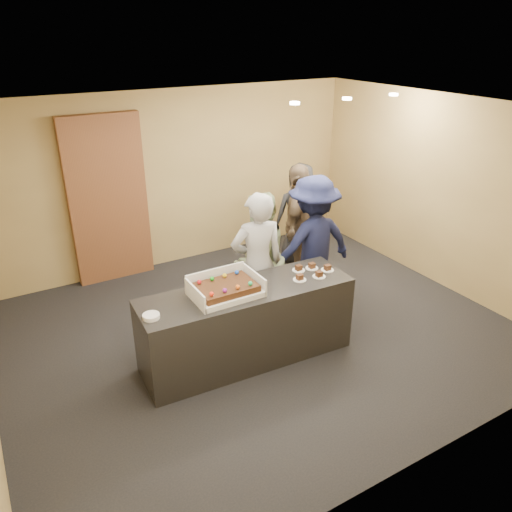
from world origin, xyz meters
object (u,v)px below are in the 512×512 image
Objects in this scene: cake_box at (225,290)px; sheet_cake at (226,287)px; plate_stack at (151,316)px; person_brown_extra at (298,224)px; storage_cabinet at (108,200)px; serving_counter at (247,324)px; person_server_grey at (257,264)px; person_dark_suit at (300,214)px; person_sage_man at (259,258)px; person_navy_man at (312,244)px.

cake_box is 0.06m from sheet_cake.
person_brown_extra reaches higher than plate_stack.
storage_cabinet is 2.84m from cake_box.
serving_counter is at bearing 0.00° from sheet_cake.
cake_box is 0.41× the size of person_brown_extra.
person_server_grey is at bearing 19.08° from plate_stack.
person_server_grey reaches higher than person_dark_suit.
cake_box is (-0.25, 0.03, 0.50)m from serving_counter.
sheet_cake reaches higher than plate_stack.
serving_counter is at bearing 60.74° from person_server_grey.
plate_stack is at bearing -175.59° from cake_box.
storage_cabinet is at bearing -78.78° from person_sage_man.
person_server_grey is 1.06× the size of person_sage_man.
serving_counter is 3.01m from storage_cabinet.
person_navy_man is (1.34, 0.63, 0.46)m from serving_counter.
person_dark_suit is (2.28, 1.89, -0.19)m from sheet_cake.
person_server_grey is 0.29m from person_sage_man.
plate_stack is 0.09× the size of person_server_grey.
serving_counter is 0.98× the size of storage_cabinet.
storage_cabinet is 3.94× the size of sheet_cake.
cake_box is 0.45× the size of person_dark_suit.
cake_box is 1.09m from person_sage_man.
cake_box is at bearing 4.41° from plate_stack.
person_sage_man is 1.86m from person_dark_suit.
person_brown_extra is (1.87, 1.35, -0.11)m from sheet_cake.
serving_counter is at bearing -75.97° from storage_cabinet.
serving_counter is 0.78m from person_server_grey.
person_sage_man is 0.93× the size of person_navy_man.
serving_counter is 0.56m from cake_box.
person_navy_man reaches higher than serving_counter.
sheet_cake is 1.72m from person_navy_man.
person_sage_man is at bearing -112.99° from person_server_grey.
person_navy_man reaches higher than sheet_cake.
storage_cabinet reaches higher than plate_stack.
person_navy_man reaches higher than person_sage_man.
serving_counter is 1.55m from person_navy_man.
person_sage_man reaches higher than cake_box.
cake_box is 1.70m from person_navy_man.
sheet_cake reaches higher than serving_counter.
person_server_grey is (1.52, 0.52, -0.02)m from plate_stack.
storage_cabinet is 1.34× the size of person_navy_man.
person_brown_extra is at bearing 35.87° from sheet_cake.
person_server_grey is 1.48m from person_brown_extra.
serving_counter is 2.15m from person_brown_extra.
storage_cabinet is 2.61m from person_server_grey.
person_sage_man is 1.22m from person_brown_extra.
plate_stack is at bearing -97.81° from storage_cabinet.
sheet_cake is at bearing -90.98° from cake_box.
person_brown_extra is at bearing 27.14° from plate_stack.
sheet_cake is 0.35× the size of person_brown_extra.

